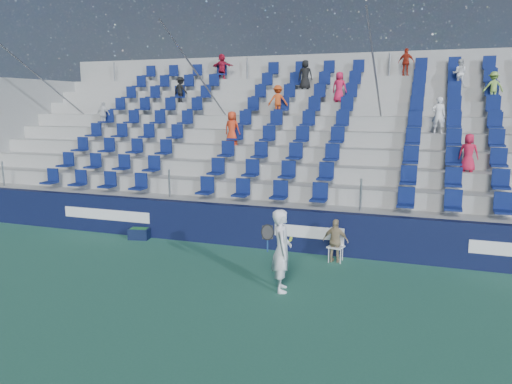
{
  "coord_description": "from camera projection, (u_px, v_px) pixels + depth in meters",
  "views": [
    {
      "loc": [
        4.81,
        -10.17,
        4.13
      ],
      "look_at": [
        0.2,
        2.8,
        1.7
      ],
      "focal_mm": 35.0,
      "sensor_mm": 36.0,
      "label": 1
    }
  ],
  "objects": [
    {
      "name": "ground",
      "position": [
        208.0,
        282.0,
        11.74
      ],
      "size": [
        70.0,
        70.0,
        0.0
      ],
      "primitive_type": "plane",
      "color": "#2E6D55",
      "rests_on": "ground"
    },
    {
      "name": "sponsor_wall",
      "position": [
        254.0,
        227.0,
        14.56
      ],
      "size": [
        24.0,
        0.32,
        1.2
      ],
      "color": "#0F1537",
      "rests_on": "ground"
    },
    {
      "name": "grandstand",
      "position": [
        299.0,
        157.0,
        19.02
      ],
      "size": [
        24.0,
        8.17,
        6.63
      ],
      "color": "#9E9F9A",
      "rests_on": "ground"
    },
    {
      "name": "tennis_player",
      "position": [
        282.0,
        250.0,
        11.05
      ],
      "size": [
        0.73,
        0.79,
        1.86
      ],
      "color": "white",
      "rests_on": "ground"
    },
    {
      "name": "line_judge_chair",
      "position": [
        337.0,
        242.0,
        13.27
      ],
      "size": [
        0.46,
        0.47,
        0.88
      ],
      "color": "white",
      "rests_on": "ground"
    },
    {
      "name": "line_judge",
      "position": [
        336.0,
        241.0,
        13.13
      ],
      "size": [
        0.7,
        0.32,
        1.16
      ],
      "primitive_type": "imported",
      "rotation": [
        0.0,
        0.0,
        3.08
      ],
      "color": "tan",
      "rests_on": "ground"
    },
    {
      "name": "ball_bin",
      "position": [
        139.0,
        233.0,
        15.46
      ],
      "size": [
        0.68,
        0.52,
        0.35
      ],
      "color": "#0E1633",
      "rests_on": "ground"
    }
  ]
}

